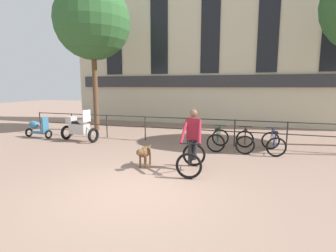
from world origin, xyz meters
name	(u,v)px	position (x,y,z in m)	size (l,w,h in m)	color
ground_plane	(134,190)	(0.00, 0.00, 0.00)	(60.00, 60.00, 0.00)	#8E7060
canal_railing	(188,126)	(0.00, 5.20, 0.71)	(15.05, 0.05, 1.05)	#2D2B28
building_facade	(211,29)	(0.00, 10.99, 5.66)	(18.00, 0.72, 11.38)	beige
cyclist_with_bike	(192,144)	(0.95, 1.80, 0.76)	(0.79, 1.23, 1.70)	black
dog	(144,153)	(-0.44, 1.67, 0.43)	(0.28, 1.02, 0.62)	brown
parked_motorcycle	(79,128)	(-4.50, 4.20, 0.56)	(1.70, 0.84, 1.35)	black
parked_bicycle_near_lamp	(218,140)	(1.33, 4.54, 0.36)	(0.70, 1.14, 0.86)	black
parked_bicycle_mid_left	(245,141)	(2.29, 4.54, 0.36)	(0.70, 1.13, 0.86)	black
parked_bicycle_mid_right	(273,143)	(3.24, 4.54, 0.36)	(0.77, 1.17, 0.86)	black
parked_scooter	(38,128)	(-6.75, 4.25, 0.46)	(1.31, 0.50, 0.96)	black
tree_canalside_left	(92,22)	(-5.32, 6.80, 5.50)	(3.78, 3.78, 7.41)	brown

